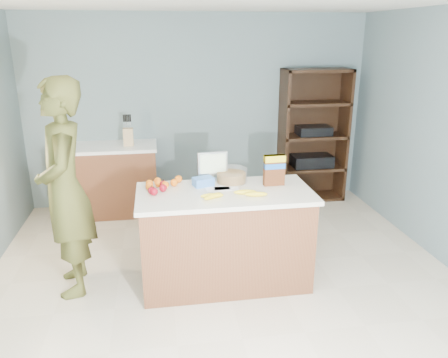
{
  "coord_description": "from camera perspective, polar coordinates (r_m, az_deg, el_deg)",
  "views": [
    {
      "loc": [
        -0.58,
        -3.29,
        2.22
      ],
      "look_at": [
        0.0,
        0.35,
        1.0
      ],
      "focal_mm": 35.0,
      "sensor_mm": 36.0,
      "label": 1
    }
  ],
  "objects": [
    {
      "name": "floor",
      "position": [
        4.01,
        0.82,
        -15.29
      ],
      "size": [
        4.5,
        5.0,
        0.02
      ],
      "primitive_type": "cube",
      "color": "beige",
      "rests_on": "ground"
    },
    {
      "name": "walls",
      "position": [
        3.39,
        0.94,
        8.65
      ],
      "size": [
        4.52,
        5.02,
        2.51
      ],
      "color": "slate",
      "rests_on": "ground"
    },
    {
      "name": "counter_peninsula",
      "position": [
        4.06,
        0.11,
        -8.07
      ],
      "size": [
        1.56,
        0.76,
        0.9
      ],
      "color": "brown",
      "rests_on": "ground"
    },
    {
      "name": "back_cabinet",
      "position": [
        5.8,
        -14.74,
        -0.05
      ],
      "size": [
        1.24,
        0.62,
        0.9
      ],
      "color": "brown",
      "rests_on": "ground"
    },
    {
      "name": "shelving_unit",
      "position": [
        6.18,
        11.4,
        5.28
      ],
      "size": [
        0.9,
        0.4,
        1.8
      ],
      "color": "black",
      "rests_on": "ground"
    },
    {
      "name": "person",
      "position": [
        4.0,
        -20.07,
        -1.27
      ],
      "size": [
        0.57,
        0.77,
        1.91
      ],
      "primitive_type": "imported",
      "rotation": [
        0.0,
        0.0,
        -1.39
      ],
      "color": "#49491E",
      "rests_on": "ground"
    },
    {
      "name": "knife_block",
      "position": [
        5.59,
        -12.4,
        5.48
      ],
      "size": [
        0.12,
        0.1,
        0.31
      ],
      "color": "tan",
      "rests_on": "back_cabinet"
    },
    {
      "name": "envelopes",
      "position": [
        3.94,
        -0.26,
        -1.25
      ],
      "size": [
        0.3,
        0.15,
        0.0
      ],
      "color": "white",
      "rests_on": "counter_peninsula"
    },
    {
      "name": "bananas",
      "position": [
        3.74,
        1.01,
        -2.03
      ],
      "size": [
        0.58,
        0.16,
        0.04
      ],
      "color": "yellow",
      "rests_on": "counter_peninsula"
    },
    {
      "name": "apples",
      "position": [
        3.88,
        -8.59,
        -1.24
      ],
      "size": [
        0.17,
        0.25,
        0.07
      ],
      "color": "maroon",
      "rests_on": "counter_peninsula"
    },
    {
      "name": "oranges",
      "position": [
        4.02,
        -8.11,
        -0.52
      ],
      "size": [
        0.34,
        0.24,
        0.07
      ],
      "color": "orange",
      "rests_on": "counter_peninsula"
    },
    {
      "name": "blue_carton",
      "position": [
        4.0,
        -2.73,
        -0.36
      ],
      "size": [
        0.21,
        0.17,
        0.08
      ],
      "primitive_type": "cube",
      "rotation": [
        0.0,
        0.0,
        0.28
      ],
      "color": "blue",
      "rests_on": "counter_peninsula"
    },
    {
      "name": "salad_bowl",
      "position": [
        4.1,
        0.96,
        0.39
      ],
      "size": [
        0.3,
        0.3,
        0.13
      ],
      "color": "#267219",
      "rests_on": "counter_peninsula"
    },
    {
      "name": "tv",
      "position": [
        4.11,
        -1.5,
        1.9
      ],
      "size": [
        0.28,
        0.12,
        0.28
      ],
      "color": "silver",
      "rests_on": "counter_peninsula"
    },
    {
      "name": "cereal_box",
      "position": [
        4.01,
        6.57,
        1.47
      ],
      "size": [
        0.19,
        0.08,
        0.29
      ],
      "color": "#592B14",
      "rests_on": "counter_peninsula"
    }
  ]
}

